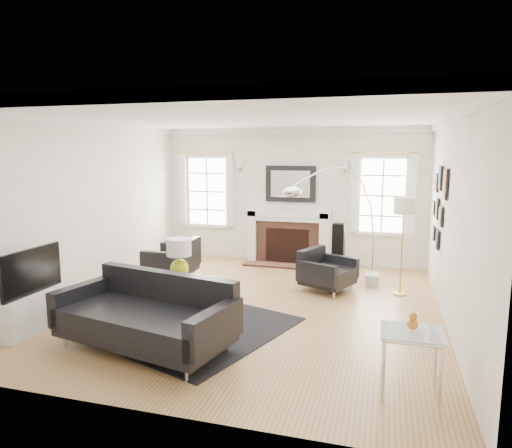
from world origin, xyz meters
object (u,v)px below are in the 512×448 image
(fireplace, at_px, (288,238))
(gourd_lamp, at_px, (179,255))
(armchair_left, at_px, (175,261))
(arc_floor_lamp, at_px, (335,222))
(sofa, at_px, (148,317))
(armchair_right, at_px, (325,272))
(coffee_table, at_px, (174,284))

(fireplace, height_order, gourd_lamp, fireplace)
(armchair_left, height_order, arc_floor_lamp, arc_floor_lamp)
(gourd_lamp, height_order, arc_floor_lamp, arc_floor_lamp)
(sofa, xyz_separation_m, armchair_left, (-1.02, 2.81, -0.04))
(fireplace, relative_size, arc_floor_lamp, 0.80)
(fireplace, xyz_separation_m, sofa, (-0.73, -4.54, -0.16))
(gourd_lamp, bearing_deg, armchair_left, 118.42)
(gourd_lamp, bearing_deg, armchair_right, 39.51)
(fireplace, bearing_deg, coffee_table, -108.65)
(armchair_left, bearing_deg, arc_floor_lamp, 2.88)
(arc_floor_lamp, bearing_deg, gourd_lamp, -140.92)
(coffee_table, height_order, gourd_lamp, gourd_lamp)
(sofa, relative_size, armchair_left, 2.47)
(sofa, bearing_deg, gourd_lamp, 98.86)
(arc_floor_lamp, bearing_deg, armchair_right, -147.41)
(armchair_right, xyz_separation_m, gourd_lamp, (-1.91, -1.57, 0.51))
(coffee_table, distance_m, arc_floor_lamp, 2.81)
(armchair_right, relative_size, coffee_table, 1.20)
(armchair_right, bearing_deg, armchair_left, -178.82)
(fireplace, distance_m, gourd_lamp, 3.40)
(gourd_lamp, bearing_deg, arc_floor_lamp, 39.08)
(fireplace, xyz_separation_m, armchair_left, (-1.75, -1.74, -0.20))
(fireplace, xyz_separation_m, armchair_right, (0.98, -1.68, -0.23))
(armchair_right, xyz_separation_m, coffee_table, (-2.05, -1.48, 0.05))
(armchair_left, bearing_deg, gourd_lamp, -61.58)
(sofa, bearing_deg, fireplace, 80.89)
(sofa, distance_m, coffee_table, 1.42)
(fireplace, relative_size, coffee_table, 1.92)
(coffee_table, xyz_separation_m, arc_floor_lamp, (2.18, 1.57, 0.79))
(fireplace, height_order, armchair_left, fireplace)
(armchair_left, relative_size, armchair_right, 0.87)
(arc_floor_lamp, bearing_deg, coffee_table, -144.27)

